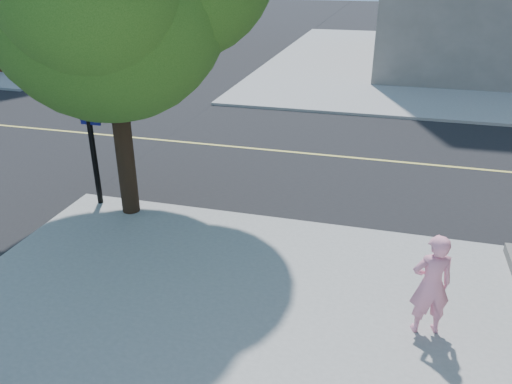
% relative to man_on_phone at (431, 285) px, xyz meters
% --- Properties ---
extents(ground, '(140.00, 140.00, 0.00)m').
position_rel_man_on_phone_xyz_m(ground, '(-6.81, 3.05, -0.96)').
color(ground, black).
rests_on(ground, ground).
extents(road_ew, '(140.00, 9.00, 0.01)m').
position_rel_man_on_phone_xyz_m(road_ew, '(-6.81, 7.55, -0.95)').
color(road_ew, black).
rests_on(road_ew, ground).
extents(man_on_phone, '(0.70, 0.55, 1.67)m').
position_rel_man_on_phone_xyz_m(man_on_phone, '(0.00, 0.00, 0.00)').
color(man_on_phone, pink).
rests_on(man_on_phone, sidewalk_se).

